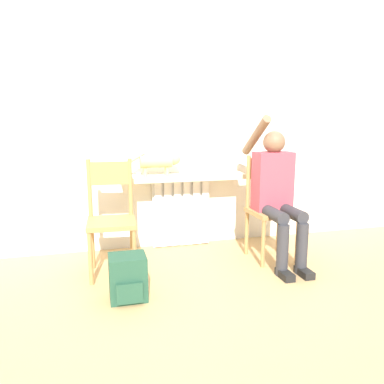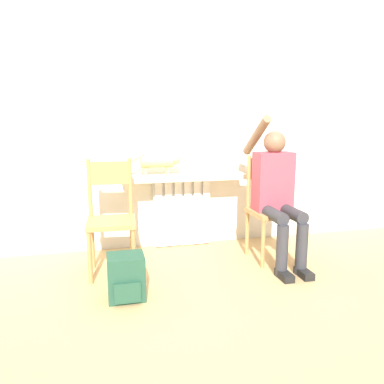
# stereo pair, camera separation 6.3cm
# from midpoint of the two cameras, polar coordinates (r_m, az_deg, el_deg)

# --- Properties ---
(ground_plane) EXTENTS (12.00, 12.00, 0.00)m
(ground_plane) POSITION_cam_midpoint_polar(r_m,az_deg,el_deg) (2.95, 3.99, -15.11)
(ground_plane) COLOR tan
(wall_with_window) EXTENTS (7.00, 0.06, 2.70)m
(wall_with_window) POSITION_cam_midpoint_polar(r_m,az_deg,el_deg) (3.84, -1.38, 11.76)
(wall_with_window) COLOR white
(wall_with_window) RESTS_ON ground_plane
(radiator) EXTENTS (0.60, 0.08, 0.71)m
(radiator) POSITION_cam_midpoint_polar(r_m,az_deg,el_deg) (3.88, -1.07, -3.05)
(radiator) COLOR white
(radiator) RESTS_ON ground_plane
(windowsill) EXTENTS (1.23, 0.30, 0.05)m
(windowsill) POSITION_cam_midpoint_polar(r_m,az_deg,el_deg) (3.71, -0.74, 2.33)
(windowsill) COLOR beige
(windowsill) RESTS_ON radiator
(window_glass) EXTENTS (1.18, 0.01, 1.20)m
(window_glass) POSITION_cam_midpoint_polar(r_m,az_deg,el_deg) (3.81, -1.26, 11.98)
(window_glass) COLOR white
(window_glass) RESTS_ON windowsill
(chair_left) EXTENTS (0.41, 0.41, 0.97)m
(chair_left) POSITION_cam_midpoint_polar(r_m,az_deg,el_deg) (3.23, -11.70, -3.64)
(chair_left) COLOR #B2844C
(chair_left) RESTS_ON ground_plane
(chair_right) EXTENTS (0.41, 0.41, 0.97)m
(chair_right) POSITION_cam_midpoint_polar(r_m,az_deg,el_deg) (3.58, 12.38, -2.25)
(chair_right) COLOR #B2844C
(chair_right) RESTS_ON ground_plane
(person) EXTENTS (0.36, 0.95, 1.34)m
(person) POSITION_cam_midpoint_polar(r_m,az_deg,el_deg) (3.44, 13.33, 0.36)
(person) COLOR #333338
(person) RESTS_ON ground_plane
(cat) EXTENTS (0.54, 0.12, 0.24)m
(cat) POSITION_cam_midpoint_polar(r_m,az_deg,el_deg) (3.59, -4.36, 4.69)
(cat) COLOR #DBB77A
(cat) RESTS_ON windowsill
(backpack) EXTENTS (0.27, 0.26, 0.33)m
(backpack) POSITION_cam_midpoint_polar(r_m,az_deg,el_deg) (2.84, -9.36, -12.70)
(backpack) COLOR #234C38
(backpack) RESTS_ON ground_plane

